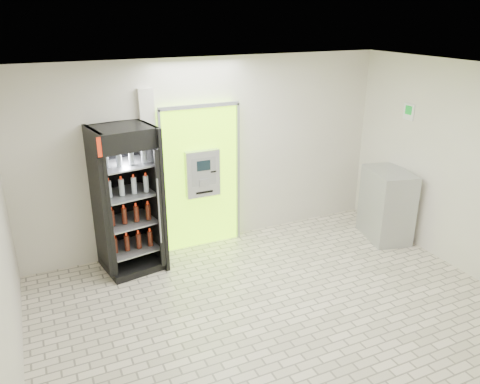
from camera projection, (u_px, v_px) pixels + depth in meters
ground at (285, 320)px, 5.86m from camera, size 6.00×6.00×0.00m
room_shell at (291, 182)px, 5.20m from camera, size 6.00×6.00×6.00m
atm_assembly at (201, 177)px, 7.41m from camera, size 1.30×0.24×2.33m
pillar at (151, 175)px, 7.09m from camera, size 0.22×0.11×2.60m
beverage_cooler at (128, 203)px, 6.75m from camera, size 0.93×0.87×2.16m
steel_cabinet at (387, 205)px, 7.82m from camera, size 0.80×1.01×1.19m
exit_sign at (409, 112)px, 7.45m from camera, size 0.02×0.22×0.26m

